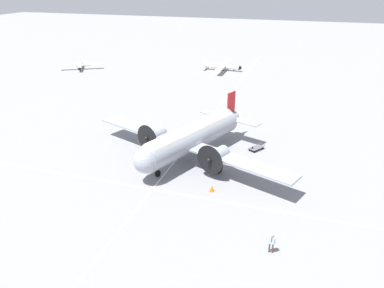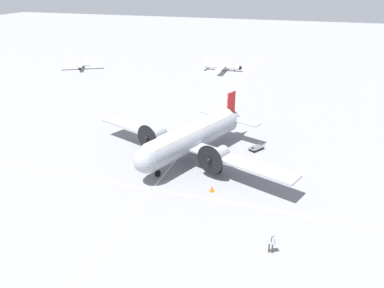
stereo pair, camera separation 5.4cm
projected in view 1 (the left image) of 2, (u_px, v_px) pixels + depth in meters
The scene contains 10 objects.
ground_plane at pixel (192, 158), 41.72m from camera, with size 300.00×300.00×0.00m, color gray.
apron_line_eastwest at pixel (179, 156), 42.14m from camera, with size 120.00×0.16×0.01m.
apron_line_northsouth at pixel (167, 192), 35.09m from camera, with size 0.16×120.00×0.01m.
airliner_main at pixel (189, 138), 40.36m from camera, with size 16.78×24.53×5.87m.
crew_foreground at pixel (272, 241), 27.00m from camera, with size 0.27×0.57×1.68m.
suitcase_near_door at pixel (252, 149), 43.31m from camera, with size 0.36×0.14×0.50m.
baggage_cart at pixel (256, 148), 43.54m from camera, with size 2.10×1.81×0.56m.
light_aircraft_distant at pixel (80, 66), 81.28m from camera, with size 6.52×8.27×1.78m.
light_aircraft_taxiing at pixel (223, 66), 80.31m from camera, with size 11.24×8.32×2.14m.
traffic_cone at pixel (212, 188), 35.12m from camera, with size 0.47×0.47×0.62m.
Camera 1 is at (35.62, 11.50, 18.47)m, focal length 35.00 mm.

